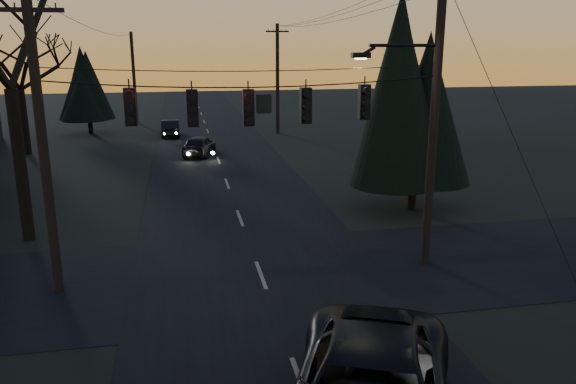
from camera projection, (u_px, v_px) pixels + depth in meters
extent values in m
cube|color=black|center=(231.00, 194.00, 27.11)|extent=(8.00, 120.00, 0.02)
cube|color=black|center=(261.00, 275.00, 17.63)|extent=(60.00, 7.00, 0.02)
cylinder|color=black|center=(250.00, 78.00, 16.01)|extent=(11.50, 0.04, 0.04)
cylinder|color=black|center=(20.00, 167.00, 20.13)|extent=(0.44, 0.44, 5.53)
cylinder|color=black|center=(412.00, 192.00, 24.43)|extent=(0.36, 0.36, 1.60)
cone|color=black|center=(417.00, 104.00, 23.45)|extent=(4.08, 4.08, 6.80)
cylinder|color=black|center=(25.00, 122.00, 36.19)|extent=(0.44, 0.44, 4.17)
cylinder|color=black|center=(90.00, 123.00, 44.93)|extent=(0.36, 0.36, 1.60)
cone|color=black|center=(87.00, 87.00, 44.18)|extent=(3.93, 3.93, 4.96)
imported|color=black|center=(199.00, 146.00, 36.04)|extent=(2.55, 4.16, 1.32)
imported|color=black|center=(170.00, 128.00, 43.65)|extent=(1.39, 3.86, 1.26)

